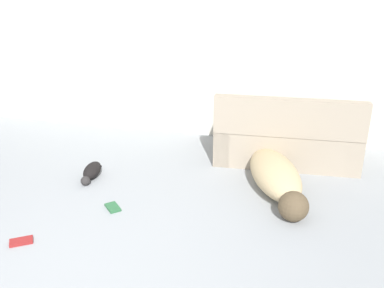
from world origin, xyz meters
The scene contains 6 objects.
wall_back centered at (0.00, 3.70, 1.29)m, with size 7.88×0.06×2.59m.
couch centered at (1.46, 3.06, 0.29)m, with size 1.80×1.02×0.90m.
dog centered at (1.40, 2.14, 0.17)m, with size 0.85×1.66×0.35m.
cat centered at (-0.71, 1.95, 0.08)m, with size 0.20×0.55×0.16m.
book_green centered at (-0.19, 1.36, 0.01)m, with size 0.22×0.22×0.02m.
book_red centered at (-0.74, 0.61, 0.01)m, with size 0.23×0.21×0.02m.
Camera 1 is at (1.52, -2.14, 2.25)m, focal length 40.00 mm.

